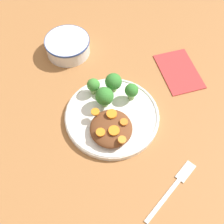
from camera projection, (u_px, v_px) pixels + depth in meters
ground_plane at (112, 118)px, 0.82m from camera, size 4.00×4.00×0.00m
plate at (112, 116)px, 0.81m from camera, size 0.25×0.25×0.02m
dip_bowl at (68, 45)px, 0.93m from camera, size 0.13×0.13×0.05m
stew_mound at (110, 128)px, 0.77m from camera, size 0.11×0.11×0.03m
broccoli_floret_0 at (132, 91)px, 0.81m from camera, size 0.04×0.04×0.05m
broccoli_floret_1 at (105, 97)px, 0.80m from camera, size 0.05×0.05×0.06m
broccoli_floret_2 at (114, 82)px, 0.82m from camera, size 0.05×0.05×0.06m
broccoli_floret_3 at (93, 86)px, 0.82m from camera, size 0.03×0.03×0.05m
carrot_slice_0 at (114, 131)px, 0.75m from camera, size 0.03×0.03×0.00m
carrot_slice_1 at (112, 114)px, 0.77m from camera, size 0.03×0.03×0.01m
carrot_slice_2 at (124, 122)px, 0.76m from camera, size 0.02×0.02×0.00m
carrot_slice_3 at (101, 132)px, 0.75m from camera, size 0.02×0.02×0.00m
carrot_slice_4 at (122, 140)px, 0.73m from camera, size 0.02×0.02×0.00m
carrot_slice_5 at (95, 112)px, 0.78m from camera, size 0.02×0.02×0.00m
fork at (175, 185)px, 0.72m from camera, size 0.15×0.13×0.01m
napkin at (179, 71)px, 0.90m from camera, size 0.18×0.15×0.01m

